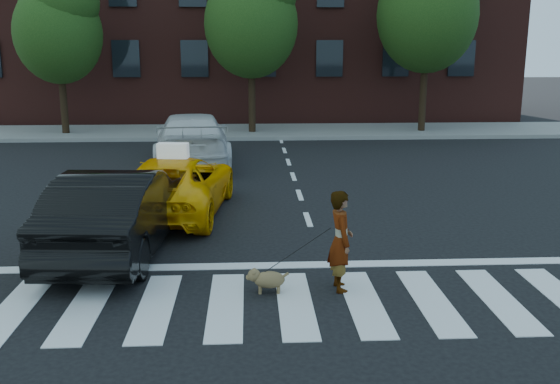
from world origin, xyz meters
name	(u,v)px	position (x,y,z in m)	size (l,w,h in m)	color
ground	(226,305)	(0.00, 0.00, 0.00)	(120.00, 120.00, 0.00)	black
crosswalk	(226,305)	(0.00, 0.00, 0.01)	(13.00, 2.40, 0.01)	silver
stop_line	(229,266)	(0.00, 1.60, 0.01)	(12.00, 0.30, 0.01)	silver
sidewalk_far	(240,132)	(0.00, 17.50, 0.07)	(30.00, 4.00, 0.15)	slate
tree_left	(58,23)	(-6.97, 17.00, 4.44)	(3.39, 3.38, 6.50)	black
tree_mid	(252,12)	(0.53, 17.00, 4.85)	(3.69, 3.69, 7.10)	black
tree_right	(429,2)	(7.53, 17.00, 5.26)	(4.00, 4.00, 7.70)	black
taxi	(175,185)	(-1.27, 5.11, 0.64)	(2.11, 4.58, 1.27)	#FBAD05
black_sedan	(118,211)	(-2.00, 2.50, 0.76)	(1.61, 4.63, 1.53)	black
white_suv	(192,139)	(-1.40, 10.82, 0.80)	(2.23, 5.49, 1.59)	silver
woman	(341,241)	(1.72, 0.53, 0.78)	(0.57, 0.37, 1.55)	#999999
dog	(266,279)	(0.59, 0.45, 0.22)	(0.66, 0.29, 0.37)	brown
taxi_sign	(173,151)	(-1.27, 4.91, 1.43)	(0.65, 0.28, 0.32)	white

